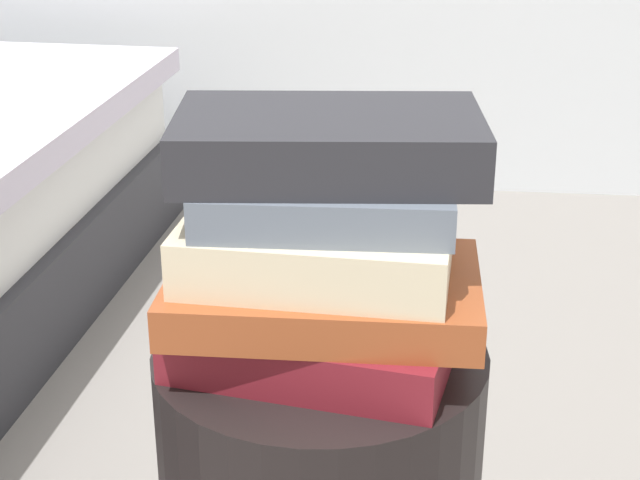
% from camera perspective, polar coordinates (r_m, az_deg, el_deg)
% --- Properties ---
extents(book_maroon, '(0.29, 0.25, 0.05)m').
position_cam_1_polar(book_maroon, '(0.99, -0.07, -5.04)').
color(book_maroon, maroon).
rests_on(book_maroon, side_table).
extents(book_rust, '(0.30, 0.19, 0.04)m').
position_cam_1_polar(book_rust, '(0.95, 0.25, -3.01)').
color(book_rust, '#994723').
rests_on(book_rust, book_maroon).
extents(book_cream, '(0.26, 0.22, 0.05)m').
position_cam_1_polar(book_cream, '(0.95, -0.11, 0.13)').
color(book_cream, beige).
rests_on(book_cream, book_rust).
extents(book_slate, '(0.24, 0.20, 0.04)m').
position_cam_1_polar(book_slate, '(0.94, 0.38, 2.82)').
color(book_slate, slate).
rests_on(book_slate, book_cream).
extents(book_charcoal, '(0.29, 0.19, 0.05)m').
position_cam_1_polar(book_charcoal, '(0.92, 0.49, 5.54)').
color(book_charcoal, '#28282D').
rests_on(book_charcoal, book_slate).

